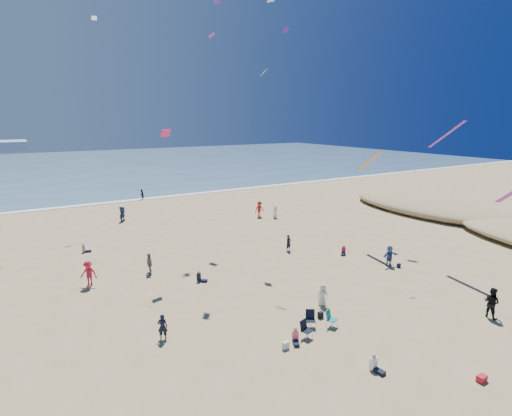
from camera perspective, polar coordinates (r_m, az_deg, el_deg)
ground at (r=20.59m, az=7.45°, el=-22.03°), size 220.00×220.00×0.00m
ocean at (r=109.17m, az=-25.72°, el=5.30°), size 220.00×100.00×0.06m
surf_line at (r=60.15m, az=-20.48°, el=0.71°), size 220.00×1.20×0.08m
standing_flyers at (r=35.10m, az=-4.14°, el=-5.33°), size 26.20×49.98×1.91m
seated_group at (r=28.50m, az=-1.70°, el=-10.62°), size 20.43×26.24×0.84m
chair_cluster at (r=23.53m, az=8.67°, el=-15.87°), size 2.77×1.58×1.00m
white_tote at (r=21.91m, az=4.26°, el=-18.98°), size 0.35×0.20×0.40m
black_backpack at (r=25.02m, az=9.20°, el=-14.85°), size 0.30×0.22×0.38m
cooler at (r=22.21m, az=29.55°, el=-20.43°), size 0.45×0.30×0.30m
navy_bag at (r=34.25m, az=19.73°, el=-7.75°), size 0.28×0.18×0.34m
kites_aloft at (r=32.38m, az=7.49°, el=17.31°), size 41.97×42.53×27.23m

